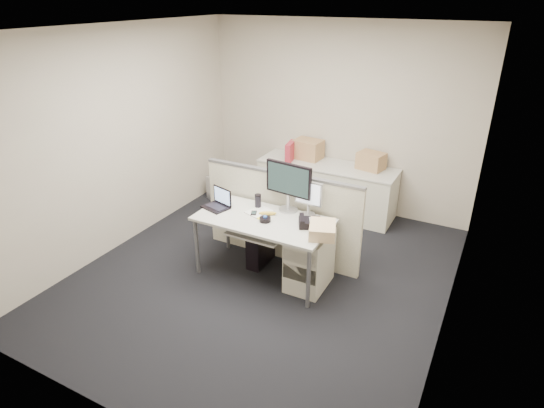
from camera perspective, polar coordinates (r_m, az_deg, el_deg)
The scene contains 29 objects.
floor at distance 5.40m, azimuth -1.03°, elevation -8.81°, with size 4.00×4.50×0.01m, color black.
ceiling at distance 4.50m, azimuth -1.32°, elevation 21.16°, with size 4.00×4.50×0.01m, color white.
wall_back at distance 6.75m, azimuth 8.25°, elevation 10.61°, with size 4.00×0.02×2.70m, color #B8AE9B.
wall_front at distance 3.20m, azimuth -21.14°, elevation -7.95°, with size 4.00×0.02×2.70m, color #B8AE9B.
wall_left at distance 5.96m, azimuth -18.41°, elevation 7.66°, with size 0.02×4.50×2.70m, color #B8AE9B.
wall_right at distance 4.26m, azimuth 23.12°, elevation 0.07°, with size 0.02×4.50×2.70m, color #B8AE9B.
desk at distance 5.06m, azimuth -1.09°, elevation -2.50°, with size 1.50×0.75×0.73m.
keyboard_tray at distance 4.94m, azimuth -2.09°, elevation -3.81°, with size 0.62×0.32×0.02m, color beige.
drawer_pedestal at distance 5.06m, azimuth 4.72°, elevation -7.02°, with size 0.40×0.55×0.65m, color silver.
cubicle_partition at distance 5.46m, azimuth 1.17°, elevation -1.65°, with size 2.00×0.06×1.10m, color beige.
back_counter at distance 6.78m, azimuth 6.80°, elevation 1.92°, with size 2.00×0.60×0.72m, color silver.
monitor_main at distance 5.10m, azimuth 2.08°, elevation 2.11°, with size 0.57×0.22×0.57m, color black.
monitor_small at distance 5.05m, azimuth 4.62°, elevation 0.69°, with size 0.33×0.16×0.40m, color #B7B7BC.
laptop at distance 5.27m, azimuth -7.14°, elevation 0.59°, with size 0.30×0.22×0.22m, color black.
trackball at distance 4.96m, azimuth -0.87°, elevation -1.95°, with size 0.12×0.12×0.05m, color black.
desk_phone at distance 4.87m, azimuth 4.77°, elevation -2.36°, with size 0.23×0.19×0.07m, color black.
paper_stack at distance 5.17m, azimuth -1.62°, elevation -0.97°, with size 0.21×0.27×0.01m, color silver.
sticky_pad at distance 5.05m, azimuth -1.60°, elevation -1.66°, with size 0.07×0.07×0.01m, color yellow.
travel_mug at distance 5.25m, azimuth -1.78°, elevation 0.31°, with size 0.07×0.07×0.15m, color black.
banana at distance 5.10m, azimuth -0.56°, elevation -1.17°, with size 0.20×0.05×0.04m, color gold.
cellphone at distance 5.13m, azimuth -2.30°, elevation -1.18°, with size 0.06×0.12×0.02m, color black.
manila_folders at distance 4.69m, azimuth 6.34°, elevation -3.24°, with size 0.26×0.34×0.13m, color #CCB083.
keyboard at distance 4.98m, azimuth -2.37°, elevation -3.26°, with size 0.41×0.14×0.02m, color black.
pc_tower_desk at distance 5.50m, azimuth -1.42°, elevation -5.61°, with size 0.17×0.43×0.40m, color black.
pc_tower_spare_dark at distance 7.33m, azimuth -0.62°, elevation 2.45°, with size 0.16×0.40×0.37m, color black.
pc_tower_spare_silver at distance 7.33m, azimuth -6.59°, elevation 2.29°, with size 0.16×0.40×0.37m, color #B7B7BC.
cardboard_box_left at distance 6.83m, azimuth 4.54°, elevation 6.78°, with size 0.40×0.30×0.30m, color tan.
cardboard_box_right at distance 6.54m, azimuth 12.32°, elevation 5.22°, with size 0.35×0.28×0.26m, color tan.
red_binder at distance 6.71m, azimuth 2.32°, elevation 6.51°, with size 0.08×0.32×0.30m, color #A62634.
Camera 1 is at (2.17, -3.92, 3.01)m, focal length 30.00 mm.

